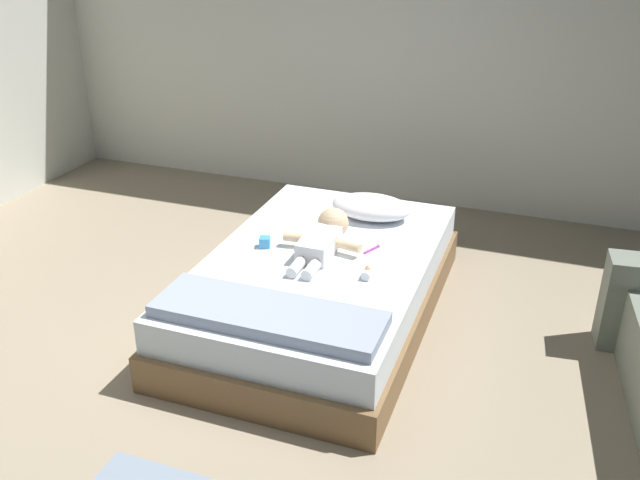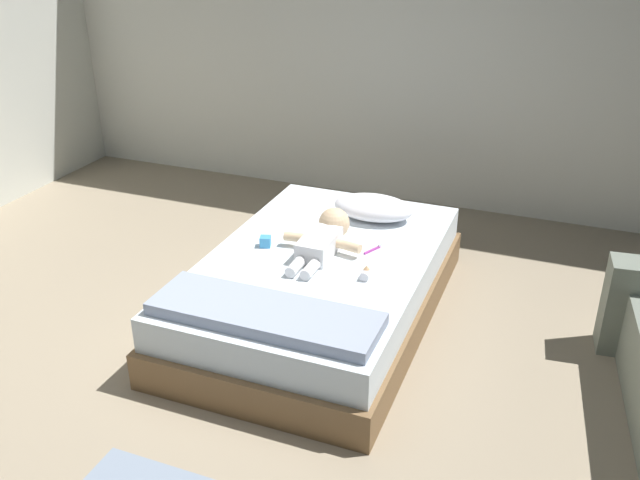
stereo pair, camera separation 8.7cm
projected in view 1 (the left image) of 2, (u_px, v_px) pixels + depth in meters
name	position (u px, v px, depth m)	size (l,w,h in m)	color
ground_plane	(228.00, 410.00, 3.39)	(8.00, 8.00, 0.00)	gray
wall_behind_bed	(394.00, 32.00, 5.33)	(8.00, 0.12, 2.71)	silver
bed	(320.00, 286.00, 4.09)	(1.28, 2.05, 0.41)	brown
pillow	(371.00, 207.00, 4.46)	(0.52, 0.33, 0.14)	white
baby	(324.00, 237.00, 4.05)	(0.48, 0.67, 0.19)	white
toothbrush	(373.00, 249.00, 4.06)	(0.07, 0.14, 0.02)	#AE3BA1
blanket	(268.00, 315.00, 3.36)	(1.15, 0.37, 0.06)	#929DB7
toy_block	(265.00, 242.00, 4.08)	(0.08, 0.08, 0.06)	#429EE0
baby_bottle	(367.00, 272.00, 3.75)	(0.06, 0.11, 0.07)	white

